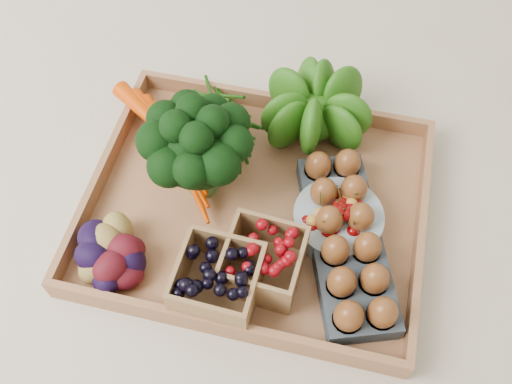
% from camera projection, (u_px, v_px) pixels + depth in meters
% --- Properties ---
extents(ground, '(4.00, 4.00, 0.00)m').
position_uv_depth(ground, '(256.00, 211.00, 0.97)').
color(ground, beige).
rests_on(ground, ground).
extents(tray, '(0.55, 0.45, 0.01)m').
position_uv_depth(tray, '(256.00, 209.00, 0.96)').
color(tray, '#A26C44').
rests_on(tray, ground).
extents(carrots, '(0.22, 0.16, 0.05)m').
position_uv_depth(carrots, '(179.00, 151.00, 0.99)').
color(carrots, '#D53C00').
rests_on(carrots, tray).
extents(lettuce, '(0.13, 0.13, 0.13)m').
position_uv_depth(lettuce, '(315.00, 106.00, 0.99)').
color(lettuce, '#17470B').
rests_on(lettuce, tray).
extents(broccoli, '(0.18, 0.18, 0.14)m').
position_uv_depth(broccoli, '(200.00, 162.00, 0.92)').
color(broccoli, black).
rests_on(broccoli, tray).
extents(cherry_bowl, '(0.15, 0.15, 0.04)m').
position_uv_depth(cherry_bowl, '(338.00, 221.00, 0.92)').
color(cherry_bowl, '#8C9EA5').
rests_on(cherry_bowl, tray).
extents(egg_carton, '(0.21, 0.33, 0.04)m').
position_uv_depth(egg_carton, '(345.00, 243.00, 0.90)').
color(egg_carton, '#363E44').
rests_on(egg_carton, tray).
extents(potatoes, '(0.15, 0.15, 0.09)m').
position_uv_depth(potatoes, '(108.00, 252.00, 0.86)').
color(potatoes, '#3F0A11').
rests_on(potatoes, tray).
extents(punnet_blackberry, '(0.12, 0.12, 0.08)m').
position_uv_depth(punnet_blackberry, '(218.00, 280.00, 0.84)').
color(punnet_blackberry, black).
rests_on(punnet_blackberry, tray).
extents(punnet_raspberry, '(0.12, 0.12, 0.08)m').
position_uv_depth(punnet_raspberry, '(263.00, 261.00, 0.86)').
color(punnet_raspberry, '#70050B').
rests_on(punnet_raspberry, tray).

